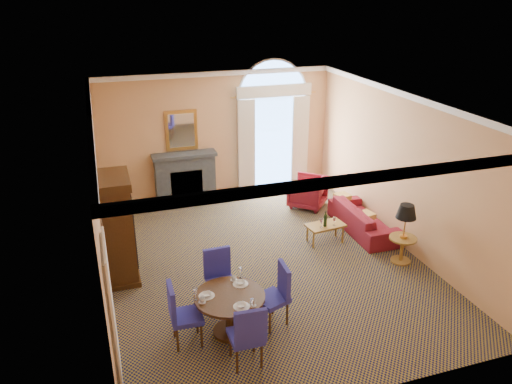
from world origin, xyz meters
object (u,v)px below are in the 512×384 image
object	(u,v)px
sofa	(363,219)
armoire	(118,230)
coffee_table	(326,226)
side_table	(405,226)
dining_table	(230,305)
armchair	(307,192)

from	to	relation	value
sofa	armoire	bearing A→B (deg)	93.48
coffee_table	side_table	bearing A→B (deg)	-54.96
armoire	dining_table	distance (m)	2.75
armoire	armchair	distance (m)	5.03
sofa	side_table	world-z (taller)	side_table
sofa	armchair	xyz separation A→B (m)	(-0.65, 1.64, 0.09)
side_table	coffee_table	bearing A→B (deg)	131.71
dining_table	sofa	distance (m)	4.55
armoire	coffee_table	bearing A→B (deg)	0.64
armchair	side_table	xyz separation A→B (m)	(0.70, -3.08, 0.41)
armchair	sofa	bearing A→B (deg)	64.00
dining_table	side_table	bearing A→B (deg)	15.90
armchair	side_table	distance (m)	3.19
sofa	dining_table	bearing A→B (deg)	124.41
dining_table	sofa	size ratio (longest dim) A/B	0.55
armchair	coffee_table	xyz separation A→B (m)	(-0.38, -1.86, 0.01)
dining_table	coffee_table	distance (m)	3.58
armoire	coffee_table	world-z (taller)	armoire
coffee_table	dining_table	bearing A→B (deg)	-146.51
armoire	side_table	xyz separation A→B (m)	(5.32, -1.17, -0.18)
dining_table	side_table	distance (m)	3.99
sofa	coffee_table	bearing A→B (deg)	102.85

